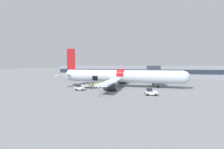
{
  "coord_description": "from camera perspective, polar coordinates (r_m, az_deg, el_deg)",
  "views": [
    {
      "loc": [
        9.51,
        -38.06,
        6.69
      ],
      "look_at": [
        -1.18,
        3.83,
        3.98
      ],
      "focal_mm": 24.0,
      "sensor_mm": 36.0,
      "label": 1
    }
  ],
  "objects": [
    {
      "name": "ground_crew_driver",
      "position": [
        44.83,
        -4.39,
        -3.78
      ],
      "size": [
        0.57,
        0.59,
        1.81
      ],
      "color": "black",
      "rests_on": "ground_plane"
    },
    {
      "name": "safety_cone_engine_left",
      "position": [
        32.71,
        -4.96,
        -7.75
      ],
      "size": [
        0.45,
        0.45,
        0.57
      ],
      "color": "black",
      "rests_on": "ground_plane"
    },
    {
      "name": "ground_plane",
      "position": [
        39.79,
        0.29,
        -6.09
      ],
      "size": [
        500.0,
        500.0,
        0.0
      ],
      "primitive_type": "plane",
      "color": "gray"
    },
    {
      "name": "suitcase_on_tarmac_upright",
      "position": [
        44.09,
        -13.27,
        -4.77
      ],
      "size": [
        0.47,
        0.26,
        0.81
      ],
      "color": "#4C1E1E",
      "rests_on": "ground_plane"
    },
    {
      "name": "baggage_cart_loading",
      "position": [
        44.9,
        -9.7,
        -4.35
      ],
      "size": [
        4.31,
        2.64,
        1.08
      ],
      "color": "#B7BABF",
      "rests_on": "ground_plane"
    },
    {
      "name": "ground_crew_supervisor",
      "position": [
        43.9,
        -5.92,
        -3.93
      ],
      "size": [
        0.58,
        0.58,
        1.82
      ],
      "color": "black",
      "rests_on": "ground_plane"
    },
    {
      "name": "terminal_strip",
      "position": [
        82.39,
        7.68,
        1.12
      ],
      "size": [
        85.19,
        8.53,
        6.37
      ],
      "color": "gray",
      "rests_on": "ground_plane"
    },
    {
      "name": "ground_crew_loader_a",
      "position": [
        42.03,
        -7.93,
        -4.45
      ],
      "size": [
        0.37,
        0.55,
        1.59
      ],
      "color": "black",
      "rests_on": "ground_plane"
    },
    {
      "name": "baggage_tug_mid",
      "position": [
        34.52,
        14.5,
        -6.5
      ],
      "size": [
        2.81,
        2.19,
        1.68
      ],
      "color": "white",
      "rests_on": "ground_plane"
    },
    {
      "name": "ground_crew_helper",
      "position": [
        45.83,
        -13.01,
        -3.79
      ],
      "size": [
        0.58,
        0.42,
        1.67
      ],
      "color": "#1E2338",
      "rests_on": "ground_plane"
    },
    {
      "name": "safety_cone_nose",
      "position": [
        45.69,
        26.82,
        -4.79
      ],
      "size": [
        0.52,
        0.52,
        0.71
      ],
      "color": "black",
      "rests_on": "ground_plane"
    },
    {
      "name": "jet_bridge_stub",
      "position": [
        50.81,
        15.49,
        1.09
      ],
      "size": [
        4.13,
        8.97,
        6.52
      ],
      "color": "#4C4C51",
      "rests_on": "ground_plane"
    },
    {
      "name": "airplane",
      "position": [
        46.36,
        2.8,
        -0.71
      ],
      "size": [
        39.51,
        30.51,
        12.16
      ],
      "color": "silver",
      "rests_on": "ground_plane"
    },
    {
      "name": "ground_crew_loader_b",
      "position": [
        42.29,
        -6.64,
        -4.37
      ],
      "size": [
        0.56,
        0.42,
        1.61
      ],
      "color": "black",
      "rests_on": "ground_plane"
    },
    {
      "name": "baggage_tug_lead",
      "position": [
        40.82,
        -12.23,
        -4.9
      ],
      "size": [
        2.66,
        2.19,
        1.72
      ],
      "color": "white",
      "rests_on": "ground_plane"
    }
  ]
}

